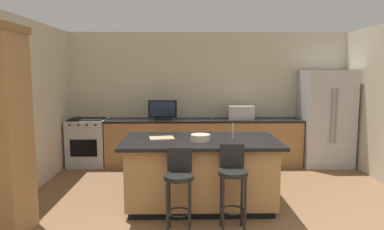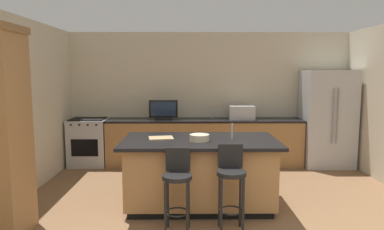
% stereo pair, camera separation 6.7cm
% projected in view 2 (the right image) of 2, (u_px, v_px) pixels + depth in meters
% --- Properties ---
extents(wall_back, '(6.11, 0.12, 2.62)m').
position_uv_depth(wall_back, '(209.00, 97.00, 7.20)').
color(wall_back, beige).
rests_on(wall_back, ground_plane).
extents(wall_left, '(0.12, 5.28, 2.62)m').
position_uv_depth(wall_left, '(9.00, 111.00, 4.76)').
color(wall_left, beige).
rests_on(wall_left, ground_plane).
extents(counter_back, '(3.82, 0.62, 0.91)m').
position_uv_depth(counter_back, '(204.00, 142.00, 6.93)').
color(counter_back, '#9E7042').
rests_on(counter_back, ground_plane).
extents(kitchen_island, '(2.08, 1.16, 0.93)m').
position_uv_depth(kitchen_island, '(200.00, 172.00, 4.78)').
color(kitchen_island, black).
rests_on(kitchen_island, ground_plane).
extents(refrigerator, '(0.93, 0.77, 1.87)m').
position_uv_depth(refrigerator, '(327.00, 118.00, 6.83)').
color(refrigerator, '#B7BABF').
rests_on(refrigerator, ground_plane).
extents(range_oven, '(0.72, 0.63, 0.93)m').
position_uv_depth(range_oven, '(89.00, 142.00, 6.91)').
color(range_oven, '#B7BABF').
rests_on(range_oven, ground_plane).
extents(microwave, '(0.48, 0.36, 0.27)m').
position_uv_depth(microwave, '(242.00, 112.00, 6.86)').
color(microwave, '#B7BABF').
rests_on(microwave, counter_back).
extents(tv_monitor, '(0.55, 0.16, 0.38)m').
position_uv_depth(tv_monitor, '(163.00, 111.00, 6.79)').
color(tv_monitor, black).
rests_on(tv_monitor, counter_back).
extents(sink_faucet_back, '(0.02, 0.02, 0.24)m').
position_uv_depth(sink_faucet_back, '(212.00, 113.00, 6.96)').
color(sink_faucet_back, '#B2B2B7').
rests_on(sink_faucet_back, counter_back).
extents(sink_faucet_island, '(0.02, 0.02, 0.22)m').
position_uv_depth(sink_faucet_island, '(232.00, 131.00, 4.72)').
color(sink_faucet_island, '#B2B2B7').
rests_on(sink_faucet_island, kitchen_island).
extents(bar_stool_left, '(0.34, 0.34, 0.96)m').
position_uv_depth(bar_stool_left, '(177.00, 183.00, 4.01)').
color(bar_stool_left, black).
rests_on(bar_stool_left, ground_plane).
extents(bar_stool_right, '(0.34, 0.34, 1.00)m').
position_uv_depth(bar_stool_right, '(231.00, 180.00, 4.03)').
color(bar_stool_right, black).
rests_on(bar_stool_right, ground_plane).
extents(fruit_bowl, '(0.26, 0.26, 0.09)m').
position_uv_depth(fruit_bowl, '(200.00, 138.00, 4.60)').
color(fruit_bowl, beige).
rests_on(fruit_bowl, kitchen_island).
extents(cutting_board, '(0.36, 0.31, 0.02)m').
position_uv_depth(cutting_board, '(161.00, 138.00, 4.77)').
color(cutting_board, tan).
rests_on(cutting_board, kitchen_island).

